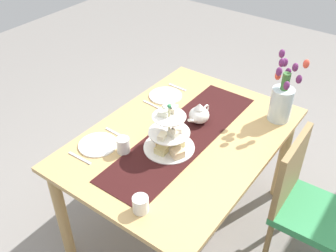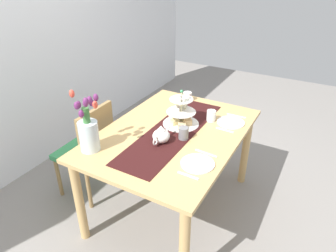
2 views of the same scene
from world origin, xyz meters
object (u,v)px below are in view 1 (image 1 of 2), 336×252
(teapot, at_px, (199,114))
(dinner_plate_left, at_px, (166,96))
(dining_table, at_px, (182,150))
(dinner_plate_right, at_px, (98,145))
(tulip_vase, at_px, (282,99))
(cream_jug, at_px, (141,204))
(fork_right, at_px, (115,133))
(mug_grey, at_px, (172,118))
(mug_white_text, at_px, (123,145))
(chair_left, at_px, (304,201))
(knife_left, at_px, (153,105))
(knife_right, at_px, (80,158))
(tiered_cake_stand, at_px, (169,137))
(fork_left, at_px, (177,87))

(teapot, bearing_deg, dinner_plate_left, -108.72)
(dining_table, xyz_separation_m, dinner_plate_right, (0.37, -0.35, 0.12))
(tulip_vase, height_order, dinner_plate_right, tulip_vase)
(dining_table, relative_size, cream_jug, 17.11)
(dinner_plate_right, bearing_deg, cream_jug, 65.83)
(fork_right, bearing_deg, tulip_vase, 134.55)
(mug_grey, height_order, mug_white_text, mug_grey)
(chair_left, relative_size, teapot, 3.82)
(dining_table, bearing_deg, teapot, 180.00)
(teapot, height_order, tulip_vase, tulip_vase)
(cream_jug, relative_size, knife_left, 0.50)
(cream_jug, xyz_separation_m, fork_right, (-0.38, -0.52, -0.04))
(teapot, relative_size, knife_right, 1.40)
(dining_table, distance_m, teapot, 0.25)
(dinner_plate_left, xyz_separation_m, knife_left, (0.14, 0.00, -0.00))
(tiered_cake_stand, height_order, knife_left, tiered_cake_stand)
(tiered_cake_stand, xyz_separation_m, teapot, (-0.32, -0.00, -0.03))
(dining_table, height_order, teapot, teapot)
(chair_left, xyz_separation_m, cream_jug, (0.80, -0.58, 0.32))
(knife_left, xyz_separation_m, mug_grey, (0.10, 0.23, 0.05))
(dinner_plate_right, bearing_deg, teapot, 147.22)
(fork_left, xyz_separation_m, dinner_plate_right, (0.81, 0.00, 0.00))
(knife_left, bearing_deg, tulip_vase, 115.49)
(tulip_vase, relative_size, dinner_plate_left, 1.95)
(cream_jug, bearing_deg, knife_left, -145.55)
(tulip_vase, distance_m, knife_right, 1.28)
(tulip_vase, relative_size, knife_right, 2.63)
(dinner_plate_right, bearing_deg, mug_white_text, 106.32)
(chair_left, xyz_separation_m, knife_left, (0.05, -1.10, 0.28))
(knife_right, bearing_deg, chair_left, 123.17)
(dining_table, distance_m, knife_right, 0.64)
(cream_jug, xyz_separation_m, dinner_plate_right, (-0.23, -0.52, -0.04))
(fork_right, height_order, knife_right, same)
(teapot, xyz_separation_m, cream_jug, (0.78, 0.17, -0.02))
(mug_grey, bearing_deg, cream_jug, 23.74)
(dinner_plate_right, distance_m, knife_right, 0.15)
(teapot, relative_size, dinner_plate_left, 1.04)
(tiered_cake_stand, distance_m, mug_white_text, 0.27)
(mug_white_text, bearing_deg, tulip_vase, 144.83)
(dinner_plate_left, bearing_deg, mug_white_text, 14.41)
(fork_left, height_order, mug_grey, mug_grey)
(knife_right, bearing_deg, knife_left, 180.00)
(fork_left, bearing_deg, dinner_plate_left, 0.00)
(tiered_cake_stand, bearing_deg, knife_right, -43.78)
(knife_right, relative_size, mug_grey, 1.79)
(mug_white_text, bearing_deg, knife_right, -39.83)
(knife_right, height_order, mug_white_text, mug_white_text)
(cream_jug, height_order, mug_grey, mug_grey)
(tiered_cake_stand, bearing_deg, fork_right, -77.16)
(knife_right, height_order, mug_grey, mug_grey)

